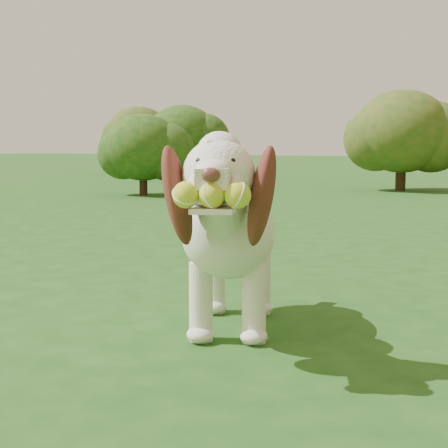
% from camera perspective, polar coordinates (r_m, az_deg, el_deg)
% --- Properties ---
extents(ground, '(80.00, 80.00, 0.00)m').
position_cam_1_polar(ground, '(3.37, 11.86, -7.75)').
color(ground, '#1A4513').
rests_on(ground, ground).
extents(dog, '(0.78, 1.31, 0.88)m').
position_cam_1_polar(dog, '(2.99, 0.55, -0.31)').
color(dog, white).
rests_on(dog, ground).
extents(shrub_a, '(1.25, 1.25, 1.30)m').
position_cam_1_polar(shrub_a, '(11.10, -6.76, 6.34)').
color(shrub_a, '#382314').
rests_on(shrub_a, ground).
extents(shrub_g, '(1.78, 1.78, 1.84)m').
position_cam_1_polar(shrub_g, '(19.24, -7.11, 7.44)').
color(shrub_g, '#382314').
rests_on(shrub_g, ground).
extents(shrub_b, '(1.70, 1.70, 1.76)m').
position_cam_1_polar(shrub_b, '(12.43, 14.57, 7.45)').
color(shrub_b, '#382314').
rests_on(shrub_b, ground).
extents(shrub_e, '(1.63, 1.63, 1.69)m').
position_cam_1_polar(shrub_e, '(15.57, -3.50, 7.32)').
color(shrub_e, '#382314').
rests_on(shrub_e, ground).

